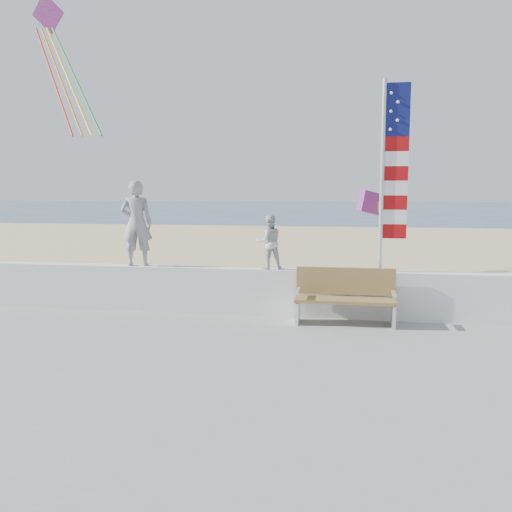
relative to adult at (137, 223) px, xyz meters
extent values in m
plane|color=#314B62|center=(2.25, -2.00, -1.93)|extent=(220.00, 220.00, 0.00)
cube|color=#CAB187|center=(2.25, 7.00, -1.89)|extent=(90.00, 40.00, 0.08)
cube|color=gray|center=(2.25, -6.00, -1.80)|extent=(50.00, 12.40, 0.10)
cube|color=silver|center=(2.25, 0.00, -1.30)|extent=(30.00, 0.35, 0.90)
imported|color=gray|center=(0.00, 0.00, 0.00)|extent=(0.69, 0.52, 1.71)
imported|color=silver|center=(2.68, 0.00, -0.33)|extent=(0.62, 0.56, 1.04)
cube|color=olive|center=(4.14, -0.55, -1.31)|extent=(1.80, 0.50, 0.06)
cube|color=olive|center=(4.14, -0.28, -1.00)|extent=(1.80, 0.05, 0.50)
cube|color=white|center=(3.29, -0.55, -1.55)|extent=(0.06, 0.50, 0.40)
cube|color=silver|center=(3.29, -0.60, -1.15)|extent=(0.06, 0.45, 0.05)
cube|color=silver|center=(4.99, -0.55, -1.55)|extent=(0.06, 0.50, 0.40)
cube|color=silver|center=(4.99, -0.60, -1.15)|extent=(0.06, 0.45, 0.05)
cylinder|color=silver|center=(4.76, 0.00, 0.90)|extent=(0.08, 0.08, 3.50)
cube|color=#0F1451|center=(5.00, 0.00, 2.10)|extent=(0.44, 0.02, 0.95)
cube|color=#9E0A0C|center=(5.00, 0.00, -0.10)|extent=(0.44, 0.02, 0.26)
cube|color=white|center=(5.00, 0.00, 0.17)|extent=(0.44, 0.02, 0.26)
cube|color=#9E0A0C|center=(5.00, 0.00, 0.43)|extent=(0.44, 0.02, 0.26)
cube|color=white|center=(5.00, 0.00, 0.70)|extent=(0.44, 0.02, 0.26)
cube|color=#9E0A0C|center=(5.00, 0.00, 0.96)|extent=(0.44, 0.02, 0.26)
cube|color=white|center=(5.00, 0.00, 1.22)|extent=(0.44, 0.02, 0.26)
cube|color=#9E0A0C|center=(5.00, 0.00, 1.49)|extent=(0.44, 0.02, 0.26)
sphere|color=white|center=(4.88, -0.02, 1.75)|extent=(0.06, 0.06, 0.06)
sphere|color=white|center=(5.00, -0.02, 1.91)|extent=(0.06, 0.06, 0.06)
sphere|color=white|center=(4.88, -0.02, 2.07)|extent=(0.06, 0.06, 0.06)
sphere|color=white|center=(5.00, -0.02, 2.23)|extent=(0.06, 0.06, 0.06)
sphere|color=white|center=(4.88, -0.02, 2.39)|extent=(0.06, 0.06, 0.06)
cube|color=red|center=(4.85, 3.37, 0.31)|extent=(1.00, 0.72, 0.69)
cube|color=yellow|center=(5.00, 3.37, 0.26)|extent=(0.36, 0.27, 0.26)
cube|color=red|center=(-5.27, 6.23, 6.15)|extent=(1.20, 0.40, 1.16)
cylinder|color=red|center=(-4.21, 4.48, 3.83)|extent=(2.60, 2.82, 3.60)
cylinder|color=orange|center=(-3.98, 4.48, 3.83)|extent=(2.68, 2.82, 3.60)
cylinder|color=yellow|center=(-3.76, 4.48, 3.83)|extent=(2.77, 2.82, 3.60)
cylinder|color=#178A2A|center=(-3.53, 4.48, 3.83)|extent=(2.85, 2.82, 3.60)
camera|label=1|loc=(4.15, -10.25, 0.67)|focal=38.00mm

